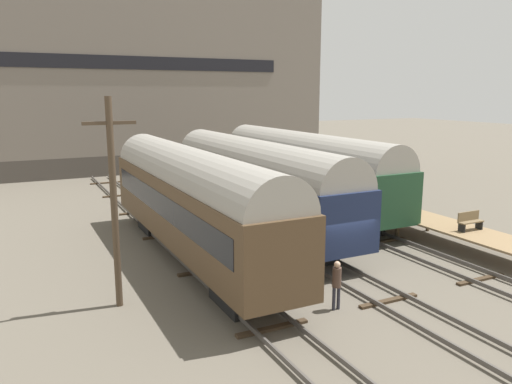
% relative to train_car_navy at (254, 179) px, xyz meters
% --- Properties ---
extents(ground_plane, '(200.00, 200.00, 0.00)m').
position_rel_train_car_navy_xyz_m(ground_plane, '(0.00, -8.23, -2.89)').
color(ground_plane, '#60594C').
extents(track_left, '(2.60, 60.00, 0.26)m').
position_rel_train_car_navy_xyz_m(track_left, '(-4.90, -8.23, -2.75)').
color(track_left, '#4C4742').
rests_on(track_left, ground).
extents(track_middle, '(2.60, 60.00, 0.26)m').
position_rel_train_car_navy_xyz_m(track_middle, '(0.00, -8.23, -2.75)').
color(track_middle, '#4C4742').
rests_on(track_middle, ground).
extents(track_right, '(2.60, 60.00, 0.26)m').
position_rel_train_car_navy_xyz_m(track_right, '(4.90, -8.23, -2.75)').
color(track_right, '#4C4742').
rests_on(track_right, ground).
extents(train_car_navy, '(3.07, 17.66, 5.11)m').
position_rel_train_car_navy_xyz_m(train_car_navy, '(0.00, 0.00, 0.00)').
color(train_car_navy, black).
rests_on(train_car_navy, ground).
extents(train_car_green, '(3.03, 17.95, 5.15)m').
position_rel_train_car_navy_xyz_m(train_car_green, '(4.90, 2.74, 0.03)').
color(train_car_green, black).
rests_on(train_car_green, ground).
extents(train_car_brown, '(2.88, 17.47, 5.22)m').
position_rel_train_car_navy_xyz_m(train_car_brown, '(-4.90, -3.34, 0.10)').
color(train_car_brown, black).
rests_on(train_car_brown, ground).
extents(station_platform, '(2.51, 15.45, 1.06)m').
position_rel_train_car_navy_xyz_m(station_platform, '(7.48, -4.63, -1.92)').
color(station_platform, '#8C704C').
rests_on(station_platform, ground).
extents(bench, '(1.40, 0.40, 0.91)m').
position_rel_train_car_navy_xyz_m(bench, '(7.61, -8.21, -1.35)').
color(bench, brown).
rests_on(bench, station_platform).
extents(person_worker, '(0.32, 0.32, 1.81)m').
position_rel_train_car_navy_xyz_m(person_worker, '(-2.13, -10.88, -1.80)').
color(person_worker, '#282833').
rests_on(person_worker, ground).
extents(utility_pole, '(1.80, 0.24, 7.52)m').
position_rel_train_car_navy_xyz_m(utility_pole, '(-8.99, -7.06, 1.03)').
color(utility_pole, '#473828').
rests_on(utility_pole, ground).
extents(warehouse_building, '(38.95, 10.84, 18.76)m').
position_rel_train_car_navy_xyz_m(warehouse_building, '(-0.27, 27.91, 6.48)').
color(warehouse_building, '#46403A').
rests_on(warehouse_building, ground).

